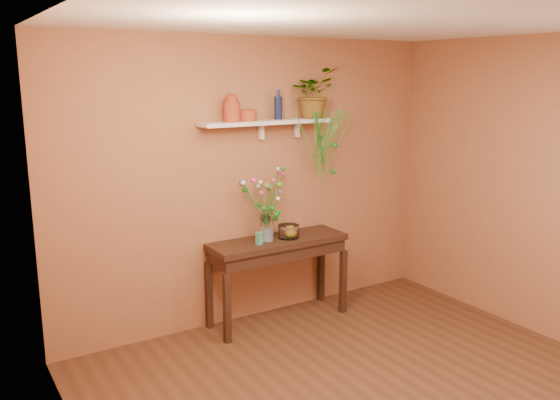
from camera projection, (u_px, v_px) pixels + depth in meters
room at (402, 227)px, 3.88m from camera, size 4.04×4.04×2.70m
sideboard at (278, 251)px, 5.54m from camera, size 1.35×0.43×0.82m
wall_shelf at (267, 123)px, 5.35m from camera, size 1.30×0.24×0.19m
terracotta_jug at (232, 108)px, 5.12m from camera, size 0.16×0.16×0.25m
terracotta_pot at (247, 116)px, 5.23m from camera, size 0.19×0.19×0.10m
blue_bottle at (278, 107)px, 5.39m from camera, size 0.09×0.09×0.28m
spider_plant at (313, 93)px, 5.56m from camera, size 0.52×0.49×0.47m
plant_fronds at (325, 143)px, 5.56m from camera, size 0.61×0.28×0.73m
glass_vase at (267, 229)px, 5.43m from camera, size 0.12×0.12×0.25m
bouquet at (266, 192)px, 5.36m from camera, size 0.54×0.46×0.55m
glass_bowl at (288, 232)px, 5.54m from camera, size 0.21×0.21×0.12m
lemon at (290, 233)px, 5.56m from camera, size 0.08×0.08×0.08m
carton at (259, 238)px, 5.32m from camera, size 0.07×0.06×0.11m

